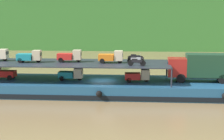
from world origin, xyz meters
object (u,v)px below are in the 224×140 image
at_px(covered_lorry, 201,67).
at_px(motorcycle_upper_port, 137,62).
at_px(mini_truck_lower_mid, 138,76).
at_px(mini_truck_upper_mid, 30,56).
at_px(mini_truck_upper_fore, 70,56).
at_px(cargo_barge, 103,87).
at_px(mini_truck_lower_aft, 71,74).
at_px(mini_truck_upper_bow, 111,57).
at_px(mini_truck_lower_stern, 3,73).
at_px(motorcycle_upper_centre, 136,59).
at_px(motorcycle_upper_stbd, 135,57).

xyz_separation_m(covered_lorry, motorcycle_upper_port, (-7.09, -2.13, 0.74)).
xyz_separation_m(mini_truck_lower_mid, mini_truck_upper_mid, (-12.23, 0.31, 2.00)).
xyz_separation_m(mini_truck_upper_mid, mini_truck_upper_fore, (4.48, 0.68, 0.00)).
distance_m(cargo_barge, mini_truck_lower_aft, 3.87).
bearing_deg(motorcycle_upper_port, mini_truck_upper_fore, 162.03).
xyz_separation_m(mini_truck_lower_mid, mini_truck_upper_bow, (-2.99, 0.60, 2.00)).
relative_size(cargo_barge, mini_truck_lower_aft, 11.42).
relative_size(mini_truck_lower_stern, mini_truck_lower_mid, 0.99).
xyz_separation_m(covered_lorry, motorcycle_upper_centre, (-7.23, -0.11, 0.74)).
bearing_deg(mini_truck_upper_bow, covered_lorry, 0.22).
bearing_deg(motorcycle_upper_centre, mini_truck_lower_stern, 179.99).
bearing_deg(mini_truck_upper_mid, mini_truck_lower_stern, 176.11).
distance_m(mini_truck_lower_stern, motorcycle_upper_stbd, 15.45).
height_order(covered_lorry, mini_truck_lower_stern, covered_lorry).
bearing_deg(motorcycle_upper_stbd, mini_truck_lower_stern, -172.45).
height_order(mini_truck_lower_mid, mini_truck_upper_bow, mini_truck_upper_bow).
relative_size(covered_lorry, mini_truck_lower_stern, 2.87).
xyz_separation_m(covered_lorry, mini_truck_lower_stern, (-22.48, -0.11, -1.00)).
height_order(mini_truck_upper_mid, motorcycle_upper_port, mini_truck_upper_mid).
bearing_deg(motorcycle_upper_stbd, cargo_barge, -150.80).
xyz_separation_m(mini_truck_upper_bow, motorcycle_upper_port, (2.87, -2.09, -0.26)).
xyz_separation_m(mini_truck_upper_bow, motorcycle_upper_stbd, (2.71, 1.95, -0.26)).
bearing_deg(motorcycle_upper_centre, covered_lorry, 0.87).
distance_m(mini_truck_lower_mid, mini_truck_upper_mid, 12.40).
height_order(mini_truck_upper_mid, motorcycle_upper_stbd, mini_truck_upper_mid).
relative_size(mini_truck_lower_stern, motorcycle_upper_port, 1.45).
distance_m(covered_lorry, mini_truck_lower_mid, 7.08).
relative_size(mini_truck_lower_stern, mini_truck_upper_bow, 1.00).
xyz_separation_m(motorcycle_upper_centre, motorcycle_upper_stbd, (-0.03, 2.02, 0.00)).
bearing_deg(mini_truck_lower_stern, motorcycle_upper_centre, -0.01).
height_order(mini_truck_lower_aft, mini_truck_lower_mid, same).
distance_m(mini_truck_upper_mid, mini_truck_upper_bow, 9.25).
bearing_deg(mini_truck_lower_mid, mini_truck_lower_stern, 178.02).
xyz_separation_m(cargo_barge, motorcycle_upper_centre, (3.68, 0.02, 3.18)).
bearing_deg(motorcycle_upper_centre, mini_truck_lower_aft, -178.56).
bearing_deg(mini_truck_upper_fore, mini_truck_lower_stern, -176.61).
relative_size(cargo_barge, covered_lorry, 4.02).
bearing_deg(mini_truck_lower_aft, motorcycle_upper_stbd, 16.92).
height_order(mini_truck_upper_mid, mini_truck_upper_fore, same).
bearing_deg(mini_truck_lower_stern, motorcycle_upper_stbd, 7.55).
bearing_deg(mini_truck_lower_aft, mini_truck_upper_mid, -179.56).
bearing_deg(motorcycle_upper_port, mini_truck_lower_aft, 166.09).
distance_m(mini_truck_lower_stern, mini_truck_upper_bow, 12.67).
distance_m(cargo_barge, motorcycle_upper_port, 5.36).
xyz_separation_m(covered_lorry, mini_truck_upper_fore, (-14.73, 0.35, 1.00)).
distance_m(cargo_barge, mini_truck_upper_fore, 5.17).
bearing_deg(mini_truck_lower_stern, cargo_barge, -0.11).
xyz_separation_m(mini_truck_lower_aft, motorcycle_upper_stbd, (7.24, 2.20, 1.74)).
distance_m(mini_truck_upper_fore, motorcycle_upper_port, 8.04).
bearing_deg(mini_truck_upper_fore, covered_lorry, -1.37).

